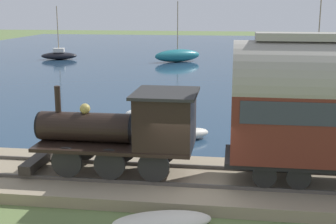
{
  "coord_description": "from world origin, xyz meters",
  "views": [
    {
      "loc": [
        -13.87,
        -1.26,
        6.08
      ],
      "look_at": [
        7.39,
        1.77,
        1.17
      ],
      "focal_mm": 50.0,
      "sensor_mm": 36.0,
      "label": 1
    }
  ],
  "objects_px": {
    "sailboat_black": "(59,55)",
    "rowboat_near_shore": "(190,134)",
    "steam_locomotive": "(134,126)",
    "sailboat_white": "(316,70)",
    "rowboat_far_out": "(145,112)",
    "beached_dinghy": "(162,221)",
    "sailboat_teal": "(177,55)",
    "rowboat_off_pier": "(293,138)"
  },
  "relations": [
    {
      "from": "sailboat_white",
      "to": "sailboat_black",
      "type": "relative_size",
      "value": 1.31
    },
    {
      "from": "steam_locomotive",
      "to": "rowboat_far_out",
      "type": "xyz_separation_m",
      "value": [
        9.98,
        1.54,
        -1.82
      ]
    },
    {
      "from": "rowboat_off_pier",
      "to": "rowboat_near_shore",
      "type": "relative_size",
      "value": 1.06
    },
    {
      "from": "steam_locomotive",
      "to": "rowboat_off_pier",
      "type": "relative_size",
      "value": 2.74
    },
    {
      "from": "rowboat_far_out",
      "to": "steam_locomotive",
      "type": "bearing_deg",
      "value": 157.39
    },
    {
      "from": "steam_locomotive",
      "to": "sailboat_teal",
      "type": "distance_m",
      "value": 36.13
    },
    {
      "from": "steam_locomotive",
      "to": "rowboat_near_shore",
      "type": "relative_size",
      "value": 2.89
    },
    {
      "from": "sailboat_black",
      "to": "steam_locomotive",
      "type": "bearing_deg",
      "value": -169.09
    },
    {
      "from": "sailboat_teal",
      "to": "beached_dinghy",
      "type": "distance_m",
      "value": 39.39
    },
    {
      "from": "steam_locomotive",
      "to": "beached_dinghy",
      "type": "relative_size",
      "value": 1.96
    },
    {
      "from": "sailboat_black",
      "to": "sailboat_teal",
      "type": "height_order",
      "value": "sailboat_teal"
    },
    {
      "from": "sailboat_white",
      "to": "rowboat_off_pier",
      "type": "bearing_deg",
      "value": 143.09
    },
    {
      "from": "rowboat_near_shore",
      "to": "beached_dinghy",
      "type": "distance_m",
      "value": 8.91
    },
    {
      "from": "steam_locomotive",
      "to": "sailboat_black",
      "type": "bearing_deg",
      "value": 24.59
    },
    {
      "from": "sailboat_white",
      "to": "rowboat_near_shore",
      "type": "height_order",
      "value": "sailboat_white"
    },
    {
      "from": "sailboat_white",
      "to": "sailboat_black",
      "type": "distance_m",
      "value": 28.78
    },
    {
      "from": "steam_locomotive",
      "to": "sailboat_white",
      "type": "relative_size",
      "value": 0.75
    },
    {
      "from": "steam_locomotive",
      "to": "rowboat_off_pier",
      "type": "height_order",
      "value": "steam_locomotive"
    },
    {
      "from": "sailboat_black",
      "to": "sailboat_teal",
      "type": "xyz_separation_m",
      "value": [
        -0.35,
        -13.72,
        0.2
      ]
    },
    {
      "from": "steam_locomotive",
      "to": "rowboat_off_pier",
      "type": "bearing_deg",
      "value": -45.76
    },
    {
      "from": "rowboat_off_pier",
      "to": "rowboat_near_shore",
      "type": "distance_m",
      "value": 4.68
    },
    {
      "from": "rowboat_off_pier",
      "to": "beached_dinghy",
      "type": "distance_m",
      "value": 10.13
    },
    {
      "from": "sailboat_black",
      "to": "beached_dinghy",
      "type": "xyz_separation_m",
      "value": [
        -39.49,
        -18.09,
        -0.28
      ]
    },
    {
      "from": "steam_locomotive",
      "to": "sailboat_teal",
      "type": "bearing_deg",
      "value": 4.61
    },
    {
      "from": "sailboat_teal",
      "to": "rowboat_near_shore",
      "type": "xyz_separation_m",
      "value": [
        -30.23,
        -4.27,
        -0.43
      ]
    },
    {
      "from": "rowboat_off_pier",
      "to": "sailboat_teal",
      "type": "bearing_deg",
      "value": -29.88
    },
    {
      "from": "rowboat_far_out",
      "to": "beached_dinghy",
      "type": "height_order",
      "value": "rowboat_far_out"
    },
    {
      "from": "sailboat_teal",
      "to": "beached_dinghy",
      "type": "xyz_separation_m",
      "value": [
        -39.14,
        -4.37,
        -0.48
      ]
    },
    {
      "from": "steam_locomotive",
      "to": "sailboat_white",
      "type": "xyz_separation_m",
      "value": [
        26.03,
        -10.24,
        -1.42
      ]
    },
    {
      "from": "sailboat_black",
      "to": "rowboat_near_shore",
      "type": "xyz_separation_m",
      "value": [
        -30.58,
        -17.99,
        -0.23
      ]
    },
    {
      "from": "rowboat_near_shore",
      "to": "sailboat_black",
      "type": "bearing_deg",
      "value": -4.13
    },
    {
      "from": "rowboat_far_out",
      "to": "rowboat_off_pier",
      "type": "relative_size",
      "value": 1.13
    },
    {
      "from": "steam_locomotive",
      "to": "rowboat_near_shore",
      "type": "xyz_separation_m",
      "value": [
        5.76,
        -1.37,
        -1.81
      ]
    },
    {
      "from": "steam_locomotive",
      "to": "sailboat_black",
      "type": "xyz_separation_m",
      "value": [
        36.34,
        16.63,
        -1.58
      ]
    },
    {
      "from": "sailboat_black",
      "to": "rowboat_far_out",
      "type": "bearing_deg",
      "value": -163.89
    },
    {
      "from": "rowboat_off_pier",
      "to": "sailboat_black",
      "type": "bearing_deg",
      "value": -9.77
    },
    {
      "from": "sailboat_teal",
      "to": "rowboat_far_out",
      "type": "distance_m",
      "value": 26.05
    },
    {
      "from": "rowboat_far_out",
      "to": "beached_dinghy",
      "type": "relative_size",
      "value": 0.81
    },
    {
      "from": "steam_locomotive",
      "to": "rowboat_far_out",
      "type": "bearing_deg",
      "value": 8.76
    },
    {
      "from": "sailboat_white",
      "to": "rowboat_far_out",
      "type": "distance_m",
      "value": 19.91
    },
    {
      "from": "steam_locomotive",
      "to": "beached_dinghy",
      "type": "bearing_deg",
      "value": -155.1
    },
    {
      "from": "sailboat_white",
      "to": "beached_dinghy",
      "type": "xyz_separation_m",
      "value": [
        -29.18,
        8.78,
        -0.45
      ]
    }
  ]
}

